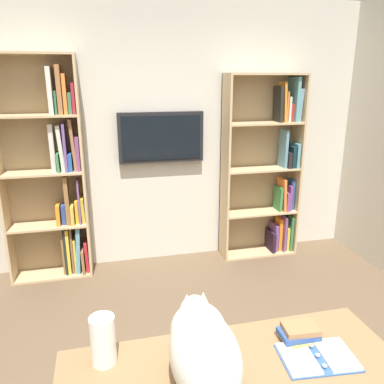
{
  "coord_description": "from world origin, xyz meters",
  "views": [
    {
      "loc": [
        0.56,
        1.71,
        1.93
      ],
      "look_at": [
        -0.1,
        -1.06,
        1.08
      ],
      "focal_mm": 36.0,
      "sensor_mm": 36.0,
      "label": 1
    }
  ],
  "objects_px": {
    "bookshelf_left": "(269,171)",
    "paper_towel_roll": "(103,340)",
    "bookshelf_right": "(54,176)",
    "desk_book_stack": "(300,333)",
    "cat": "(203,348)",
    "wall_mounted_tv": "(161,137)",
    "open_binder": "(318,357)"
  },
  "relations": [
    {
      "from": "wall_mounted_tv",
      "to": "bookshelf_right",
      "type": "bearing_deg",
      "value": 4.6
    },
    {
      "from": "cat",
      "to": "open_binder",
      "type": "bearing_deg",
      "value": -177.39
    },
    {
      "from": "bookshelf_right",
      "to": "cat",
      "type": "bearing_deg",
      "value": 107.4
    },
    {
      "from": "wall_mounted_tv",
      "to": "paper_towel_roll",
      "type": "distance_m",
      "value": 2.53
    },
    {
      "from": "paper_towel_roll",
      "to": "bookshelf_right",
      "type": "bearing_deg",
      "value": -79.98
    },
    {
      "from": "open_binder",
      "to": "paper_towel_roll",
      "type": "height_order",
      "value": "paper_towel_roll"
    },
    {
      "from": "wall_mounted_tv",
      "to": "paper_towel_roll",
      "type": "bearing_deg",
      "value": 74.82
    },
    {
      "from": "bookshelf_left",
      "to": "open_binder",
      "type": "relative_size",
      "value": 5.64
    },
    {
      "from": "bookshelf_left",
      "to": "paper_towel_roll",
      "type": "distance_m",
      "value": 2.94
    },
    {
      "from": "open_binder",
      "to": "cat",
      "type": "bearing_deg",
      "value": 2.61
    },
    {
      "from": "bookshelf_left",
      "to": "cat",
      "type": "relative_size",
      "value": 3.41
    },
    {
      "from": "bookshelf_left",
      "to": "wall_mounted_tv",
      "type": "distance_m",
      "value": 1.23
    },
    {
      "from": "wall_mounted_tv",
      "to": "paper_towel_roll",
      "type": "xyz_separation_m",
      "value": [
        0.65,
        2.39,
        -0.51
      ]
    },
    {
      "from": "cat",
      "to": "paper_towel_roll",
      "type": "bearing_deg",
      "value": -30.36
    },
    {
      "from": "wall_mounted_tv",
      "to": "cat",
      "type": "distance_m",
      "value": 2.67
    },
    {
      "from": "bookshelf_right",
      "to": "desk_book_stack",
      "type": "height_order",
      "value": "bookshelf_right"
    },
    {
      "from": "cat",
      "to": "open_binder",
      "type": "xyz_separation_m",
      "value": [
        -0.54,
        -0.02,
        -0.17
      ]
    },
    {
      "from": "bookshelf_right",
      "to": "desk_book_stack",
      "type": "xyz_separation_m",
      "value": [
        -1.32,
        2.37,
        -0.26
      ]
    },
    {
      "from": "bookshelf_right",
      "to": "paper_towel_roll",
      "type": "relative_size",
      "value": 9.52
    },
    {
      "from": "bookshelf_right",
      "to": "cat",
      "type": "xyz_separation_m",
      "value": [
        -0.79,
        2.53,
        -0.13
      ]
    },
    {
      "from": "open_binder",
      "to": "wall_mounted_tv",
      "type": "bearing_deg",
      "value": -83.9
    },
    {
      "from": "bookshelf_left",
      "to": "paper_towel_roll",
      "type": "height_order",
      "value": "bookshelf_left"
    },
    {
      "from": "paper_towel_roll",
      "to": "desk_book_stack",
      "type": "relative_size",
      "value": 1.13
    },
    {
      "from": "paper_towel_roll",
      "to": "desk_book_stack",
      "type": "bearing_deg",
      "value": 175.82
    },
    {
      "from": "open_binder",
      "to": "desk_book_stack",
      "type": "relative_size",
      "value": 1.76
    },
    {
      "from": "bookshelf_left",
      "to": "open_binder",
      "type": "distance_m",
      "value": 2.67
    },
    {
      "from": "cat",
      "to": "wall_mounted_tv",
      "type": "bearing_deg",
      "value": -95.73
    },
    {
      "from": "bookshelf_right",
      "to": "cat",
      "type": "distance_m",
      "value": 2.65
    },
    {
      "from": "bookshelf_left",
      "to": "bookshelf_right",
      "type": "height_order",
      "value": "bookshelf_right"
    },
    {
      "from": "bookshelf_left",
      "to": "cat",
      "type": "height_order",
      "value": "bookshelf_left"
    },
    {
      "from": "wall_mounted_tv",
      "to": "paper_towel_roll",
      "type": "relative_size",
      "value": 3.86
    },
    {
      "from": "bookshelf_left",
      "to": "wall_mounted_tv",
      "type": "height_order",
      "value": "bookshelf_left"
    }
  ]
}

